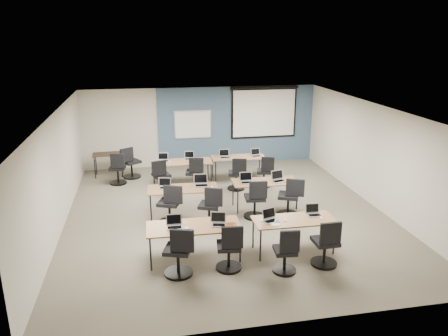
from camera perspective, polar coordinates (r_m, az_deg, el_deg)
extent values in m
cube|color=#6B6354|center=(11.29, 0.31, -6.01)|extent=(8.00, 9.00, 0.02)
cube|color=white|center=(10.52, 0.34, 7.62)|extent=(8.00, 9.00, 0.02)
cube|color=beige|center=(15.13, -2.98, 5.42)|extent=(8.00, 0.04, 2.70)
cube|color=beige|center=(6.78, 7.80, -10.34)|extent=(8.00, 0.04, 2.70)
cube|color=beige|center=(10.83, -20.93, -0.63)|extent=(0.04, 9.00, 2.70)
cube|color=beige|center=(12.22, 19.07, 1.55)|extent=(0.04, 9.00, 2.70)
cube|color=#3D5977|center=(15.32, 1.69, 5.58)|extent=(5.50, 0.04, 2.70)
cube|color=silver|center=(15.01, -4.09, 5.69)|extent=(1.28, 0.02, 0.98)
cube|color=white|center=(15.00, -4.08, 5.68)|extent=(1.20, 0.02, 0.90)
cube|color=black|center=(15.41, 5.24, 7.29)|extent=(2.32, 0.03, 1.82)
cube|color=white|center=(15.41, 5.24, 7.14)|extent=(2.20, 0.02, 1.62)
cylinder|color=black|center=(15.27, 5.34, 10.39)|extent=(2.40, 0.10, 0.10)
cube|color=brown|center=(8.93, -3.97, -7.63)|extent=(1.91, 0.79, 0.03)
cylinder|color=black|center=(8.75, -9.56, -11.10)|extent=(0.04, 0.04, 0.70)
cylinder|color=black|center=(8.93, 2.14, -10.21)|extent=(0.04, 0.04, 0.70)
cylinder|color=black|center=(9.35, -9.69, -9.15)|extent=(0.04, 0.04, 0.70)
cylinder|color=black|center=(9.52, 1.23, -8.37)|extent=(0.04, 0.04, 0.70)
cube|color=#A4704A|center=(9.31, 9.12, -6.73)|extent=(1.72, 0.72, 0.03)
cylinder|color=black|center=(8.99, 4.78, -10.07)|extent=(0.04, 0.04, 0.70)
cylinder|color=black|center=(9.51, 14.21, -8.97)|extent=(0.04, 0.04, 0.70)
cylinder|color=black|center=(9.50, 3.82, -8.45)|extent=(0.04, 0.04, 0.70)
cylinder|color=black|center=(10.00, 12.79, -7.51)|extent=(0.04, 0.04, 0.70)
cube|color=olive|center=(11.02, -5.38, -2.70)|extent=(1.77, 0.74, 0.03)
cylinder|color=black|center=(10.83, -9.52, -5.32)|extent=(0.04, 0.04, 0.70)
cylinder|color=black|center=(10.96, -0.87, -4.77)|extent=(0.04, 0.04, 0.70)
cylinder|color=black|center=(11.40, -9.62, -4.14)|extent=(0.04, 0.04, 0.70)
cylinder|color=black|center=(11.53, -1.40, -3.63)|extent=(0.04, 0.04, 0.70)
cube|color=#915B2A|center=(11.52, 5.38, -1.80)|extent=(1.71, 0.71, 0.03)
cylinder|color=black|center=(11.19, 1.81, -4.31)|extent=(0.04, 0.04, 0.70)
cylinder|color=black|center=(11.62, 9.51, -3.71)|extent=(0.04, 0.04, 0.70)
cylinder|color=black|center=(11.73, 1.18, -3.26)|extent=(0.04, 0.04, 0.70)
cylinder|color=black|center=(12.14, 8.56, -2.73)|extent=(0.04, 0.04, 0.70)
cube|color=#AA7530|center=(13.25, -5.55, 0.79)|extent=(1.82, 0.76, 0.03)
cylinder|color=black|center=(13.02, -9.10, -1.36)|extent=(0.04, 0.04, 0.70)
cylinder|color=black|center=(13.16, -1.68, -0.92)|extent=(0.04, 0.04, 0.70)
cylinder|color=black|center=(13.62, -9.20, -0.51)|extent=(0.04, 0.04, 0.70)
cylinder|color=black|center=(13.76, -2.11, -0.10)|extent=(0.04, 0.04, 0.70)
cube|color=olive|center=(13.69, 1.89, 1.40)|extent=(1.67, 0.69, 0.03)
cylinder|color=black|center=(13.38, -1.09, -0.61)|extent=(0.04, 0.04, 0.70)
cylinder|color=black|center=(13.71, 5.30, -0.23)|extent=(0.04, 0.04, 0.70)
cylinder|color=black|center=(13.92, -1.49, 0.11)|extent=(0.04, 0.04, 0.70)
cylinder|color=black|center=(14.24, 4.66, 0.46)|extent=(0.04, 0.04, 0.70)
cube|color=silver|center=(8.86, -6.47, -7.73)|extent=(0.32, 0.23, 0.02)
cube|color=black|center=(8.84, -6.46, -7.71)|extent=(0.27, 0.14, 0.00)
cube|color=silver|center=(8.93, -6.56, -6.68)|extent=(0.32, 0.06, 0.22)
cube|color=black|center=(8.92, -6.56, -6.70)|extent=(0.28, 0.04, 0.18)
ellipsoid|color=white|center=(8.81, -4.87, -7.83)|extent=(0.06, 0.09, 0.03)
cylinder|color=black|center=(8.73, -5.95, -13.45)|extent=(0.55, 0.55, 0.05)
cylinder|color=black|center=(8.62, -6.00, -12.19)|extent=(0.06, 0.06, 0.49)
cube|color=black|center=(8.48, -6.06, -10.52)|extent=(0.49, 0.49, 0.08)
cube|color=black|center=(8.17, -5.50, -9.44)|extent=(0.45, 0.06, 0.44)
cube|color=silver|center=(8.91, -0.61, -7.45)|extent=(0.32, 0.23, 0.02)
cube|color=black|center=(8.89, -0.59, -7.44)|extent=(0.27, 0.13, 0.00)
cube|color=silver|center=(8.98, -0.76, -6.42)|extent=(0.32, 0.06, 0.22)
cube|color=black|center=(8.97, -0.75, -6.44)|extent=(0.28, 0.04, 0.18)
ellipsoid|color=white|center=(8.87, 1.70, -7.58)|extent=(0.06, 0.10, 0.03)
cylinder|color=black|center=(8.86, 0.62, -12.83)|extent=(0.51, 0.51, 0.05)
cylinder|color=black|center=(8.76, 0.62, -11.69)|extent=(0.06, 0.06, 0.45)
cube|color=black|center=(8.64, 0.63, -10.14)|extent=(0.45, 0.45, 0.08)
cube|color=black|center=(8.34, 1.10, -9.06)|extent=(0.41, 0.06, 0.44)
cube|color=#B6B6C1|center=(9.14, 6.11, -6.90)|extent=(0.32, 0.23, 0.02)
cube|color=black|center=(9.12, 6.15, -6.88)|extent=(0.27, 0.14, 0.00)
cube|color=#B6B6C1|center=(9.20, 5.91, -5.89)|extent=(0.32, 0.06, 0.22)
cube|color=black|center=(9.20, 5.93, -5.91)|extent=(0.28, 0.04, 0.18)
ellipsoid|color=white|center=(9.21, 7.98, -6.78)|extent=(0.08, 0.10, 0.03)
cylinder|color=black|center=(8.85, 7.86, -13.07)|extent=(0.47, 0.47, 0.05)
cylinder|color=black|center=(8.76, 7.91, -12.04)|extent=(0.06, 0.06, 0.42)
cube|color=black|center=(8.64, 7.98, -10.61)|extent=(0.42, 0.42, 0.08)
cube|color=black|center=(8.36, 8.59, -9.49)|extent=(0.38, 0.06, 0.44)
cube|color=#ADADB5|center=(9.56, 11.70, -6.06)|extent=(0.30, 0.22, 0.02)
cube|color=black|center=(9.54, 11.75, -6.04)|extent=(0.25, 0.13, 0.00)
cube|color=#ADADB5|center=(9.61, 11.48, -5.16)|extent=(0.30, 0.06, 0.21)
cube|color=black|center=(9.61, 11.49, -5.17)|extent=(0.26, 0.04, 0.17)
ellipsoid|color=white|center=(9.46, 12.62, -6.39)|extent=(0.07, 0.10, 0.03)
cylinder|color=black|center=(9.23, 12.88, -12.01)|extent=(0.53, 0.53, 0.05)
cylinder|color=black|center=(9.13, 12.97, -10.86)|extent=(0.06, 0.06, 0.47)
cube|color=black|center=(9.00, 13.09, -9.32)|extent=(0.47, 0.47, 0.08)
cube|color=black|center=(8.71, 13.75, -8.28)|extent=(0.43, 0.06, 0.44)
cube|color=silver|center=(11.03, -7.69, -2.61)|extent=(0.32, 0.23, 0.02)
cube|color=black|center=(11.01, -7.68, -2.59)|extent=(0.27, 0.13, 0.00)
cube|color=silver|center=(11.11, -7.75, -1.81)|extent=(0.32, 0.06, 0.22)
cube|color=black|center=(11.10, -7.75, -1.82)|extent=(0.28, 0.04, 0.18)
ellipsoid|color=white|center=(10.89, -6.47, -2.83)|extent=(0.06, 0.09, 0.03)
cylinder|color=black|center=(10.85, -7.07, -7.02)|extent=(0.56, 0.56, 0.05)
cylinder|color=black|center=(10.76, -7.11, -5.93)|extent=(0.06, 0.06, 0.50)
cube|color=black|center=(10.65, -7.17, -4.50)|extent=(0.50, 0.50, 0.08)
cube|color=black|center=(10.36, -6.68, -3.47)|extent=(0.46, 0.06, 0.44)
cube|color=#ADADB6|center=(11.13, -2.96, -2.29)|extent=(0.36, 0.26, 0.02)
cube|color=black|center=(11.11, -2.95, -2.27)|extent=(0.31, 0.15, 0.00)
cube|color=#ADADB6|center=(11.22, -3.08, -1.39)|extent=(0.36, 0.07, 0.25)
cube|color=black|center=(11.21, -3.07, -1.41)|extent=(0.32, 0.05, 0.20)
ellipsoid|color=white|center=(11.03, -1.57, -2.46)|extent=(0.07, 0.10, 0.03)
cylinder|color=black|center=(10.70, -1.94, -7.26)|extent=(0.53, 0.53, 0.05)
cylinder|color=black|center=(10.61, -1.95, -6.24)|extent=(0.06, 0.06, 0.47)
cube|color=black|center=(10.51, -1.96, -4.88)|extent=(0.47, 0.47, 0.08)
cube|color=black|center=(10.23, -1.37, -3.81)|extent=(0.43, 0.06, 0.44)
cube|color=#B1B1BC|center=(11.34, 3.02, -1.91)|extent=(0.33, 0.24, 0.02)
cube|color=black|center=(11.32, 3.05, -1.88)|extent=(0.28, 0.14, 0.00)
cube|color=#B1B1BC|center=(11.42, 2.87, -1.09)|extent=(0.33, 0.06, 0.23)
cube|color=black|center=(11.42, 2.88, -1.10)|extent=(0.29, 0.04, 0.19)
ellipsoid|color=white|center=(11.23, 4.60, -2.15)|extent=(0.08, 0.10, 0.03)
cylinder|color=black|center=(11.13, 4.00, -6.28)|extent=(0.55, 0.55, 0.05)
cylinder|color=black|center=(11.04, 4.02, -5.24)|extent=(0.06, 0.06, 0.49)
cube|color=black|center=(10.94, 4.05, -3.87)|extent=(0.49, 0.49, 0.08)
cube|color=black|center=(10.65, 4.50, -2.88)|extent=(0.44, 0.06, 0.44)
cube|color=#B0B0BB|center=(11.52, 7.17, -1.71)|extent=(0.35, 0.26, 0.02)
cube|color=black|center=(11.50, 7.20, -1.69)|extent=(0.30, 0.15, 0.00)
cube|color=#B0B0BB|center=(11.61, 6.98, -0.87)|extent=(0.35, 0.06, 0.24)
cube|color=black|center=(11.60, 7.00, -0.88)|extent=(0.31, 0.05, 0.20)
ellipsoid|color=white|center=(11.54, 8.38, -1.73)|extent=(0.08, 0.11, 0.04)
cylinder|color=black|center=(11.32, 8.30, -6.02)|extent=(0.56, 0.56, 0.05)
cylinder|color=black|center=(11.23, 8.35, -4.97)|extent=(0.06, 0.06, 0.50)
cube|color=black|center=(11.12, 8.42, -3.59)|extent=(0.50, 0.50, 0.08)
cube|color=black|center=(10.87, 9.29, -2.56)|extent=(0.46, 0.06, 0.44)
cube|color=#ACACAC|center=(13.33, -7.91, 0.91)|extent=(0.31, 0.23, 0.02)
cube|color=black|center=(13.31, -7.91, 0.94)|extent=(0.26, 0.13, 0.00)
cube|color=#ACACAC|center=(13.42, -7.96, 1.55)|extent=(0.31, 0.06, 0.22)
cube|color=black|center=(13.41, -7.96, 1.54)|extent=(0.27, 0.04, 0.18)
ellipsoid|color=white|center=(13.25, -7.11, 0.85)|extent=(0.07, 0.10, 0.03)
cylinder|color=black|center=(12.95, -8.11, -2.93)|extent=(0.52, 0.52, 0.05)
cylinder|color=black|center=(12.88, -8.15, -2.07)|extent=(0.06, 0.06, 0.46)
cube|color=black|center=(12.79, -8.20, -0.93)|extent=(0.46, 0.46, 0.08)
cube|color=black|center=(12.51, -8.49, -0.01)|extent=(0.42, 0.06, 0.44)
cube|color=#B1B1B5|center=(13.44, -4.50, 1.17)|extent=(0.30, 0.22, 0.02)
cube|color=black|center=(13.42, -4.49, 1.19)|extent=(0.26, 0.13, 0.00)
cube|color=#B1B1B5|center=(13.52, -4.56, 1.78)|extent=(0.30, 0.06, 0.21)
cube|color=black|center=(13.52, -4.56, 1.77)|extent=(0.26, 0.04, 0.17)
ellipsoid|color=white|center=(13.27, -3.21, 0.98)|extent=(0.07, 0.10, 0.03)
cylinder|color=black|center=(13.10, -3.89, -2.55)|extent=(0.52, 0.52, 0.05)
cylinder|color=black|center=(13.03, -3.91, -1.70)|extent=(0.06, 0.06, 0.46)
cube|color=black|center=(12.95, -3.94, -0.56)|extent=(0.46, 0.46, 0.08)
cube|color=black|center=(12.67, -3.64, 0.37)|extent=(0.42, 0.06, 0.44)
cube|color=silver|center=(13.58, 0.12, 1.39)|extent=(0.32, 0.23, 0.02)
cube|color=black|center=(13.55, 0.14, 1.41)|extent=(0.27, 0.14, 0.00)
cube|color=silver|center=(13.66, 0.02, 2.03)|extent=(0.32, 0.06, 0.22)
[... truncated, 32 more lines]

